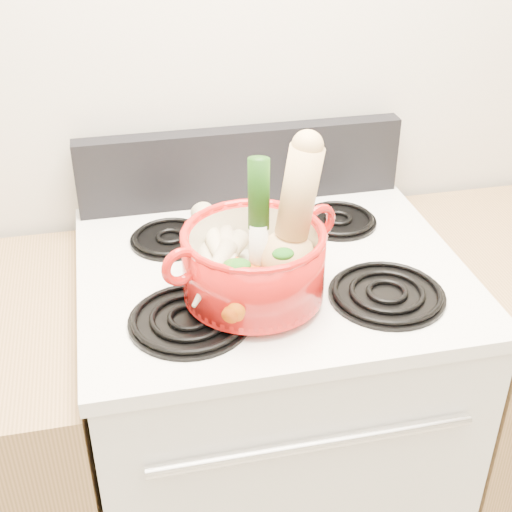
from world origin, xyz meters
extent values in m
cube|color=beige|center=(0.00, 1.75, 1.30)|extent=(3.50, 0.02, 2.60)
cube|color=silver|center=(0.00, 1.40, 0.46)|extent=(0.76, 0.65, 0.92)
cube|color=white|center=(0.00, 1.40, 0.93)|extent=(0.78, 0.67, 0.03)
cube|color=black|center=(0.00, 1.70, 1.04)|extent=(0.76, 0.05, 0.18)
cylinder|color=silver|center=(0.00, 1.06, 0.78)|extent=(0.60, 0.02, 0.02)
cylinder|color=black|center=(-0.19, 1.24, 0.96)|extent=(0.22, 0.22, 0.02)
cylinder|color=black|center=(0.19, 1.24, 0.96)|extent=(0.22, 0.22, 0.02)
cylinder|color=black|center=(-0.19, 1.54, 0.96)|extent=(0.17, 0.17, 0.02)
cylinder|color=black|center=(0.19, 1.54, 0.96)|extent=(0.17, 0.17, 0.02)
cylinder|color=#B1130F|center=(-0.06, 1.28, 1.03)|extent=(0.34, 0.34, 0.13)
torus|color=#B1130F|center=(-0.20, 1.23, 1.08)|extent=(0.07, 0.04, 0.07)
torus|color=#B1130F|center=(0.08, 1.33, 1.08)|extent=(0.07, 0.04, 0.07)
cylinder|color=silver|center=(-0.05, 1.29, 1.12)|extent=(0.05, 0.05, 0.25)
ellipsoid|color=tan|center=(-0.02, 1.35, 1.02)|extent=(0.08, 0.06, 0.04)
cone|color=beige|center=(-0.13, 1.29, 1.01)|extent=(0.07, 0.20, 0.05)
cone|color=beige|center=(-0.12, 1.31, 1.02)|extent=(0.14, 0.18, 0.05)
cone|color=beige|center=(-0.10, 1.31, 1.03)|extent=(0.05, 0.20, 0.06)
cone|color=beige|center=(-0.14, 1.27, 1.03)|extent=(0.12, 0.17, 0.05)
cone|color=beige|center=(-0.12, 1.35, 1.04)|extent=(0.06, 0.24, 0.07)
cone|color=#D0520A|center=(-0.09, 1.23, 1.01)|extent=(0.10, 0.15, 0.04)
cone|color=#D45B0A|center=(-0.08, 1.22, 1.02)|extent=(0.11, 0.15, 0.05)
cone|color=#CB4F0A|center=(-0.07, 1.27, 1.02)|extent=(0.11, 0.15, 0.04)
camera|label=1|loc=(-0.30, 0.20, 1.73)|focal=50.00mm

